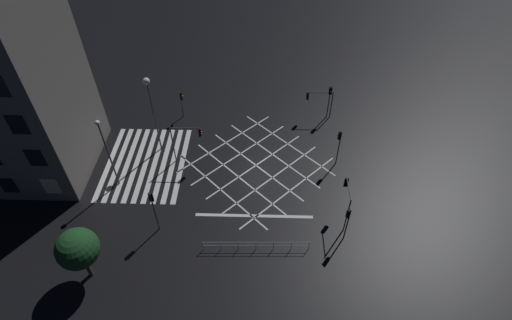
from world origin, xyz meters
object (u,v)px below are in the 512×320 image
at_px(traffic_light_median_south, 187,136).
at_px(street_lamp_west, 105,144).
at_px(street_lamp_east, 150,96).
at_px(street_tree_near, 78,249).
at_px(traffic_light_se_main, 153,204).
at_px(traffic_light_sw_cross, 182,99).
at_px(traffic_light_median_north, 339,141).
at_px(traffic_light_ne_cross, 348,218).
at_px(traffic_light_nw_main, 330,96).
at_px(traffic_light_ne_main, 347,195).
at_px(traffic_light_nw_cross, 318,98).

bearing_deg(traffic_light_median_south, street_lamp_west, -153.36).
xyz_separation_m(street_lamp_east, street_tree_near, (14.42, -2.62, -3.06)).
bearing_deg(street_lamp_west, traffic_light_se_main, 44.34).
height_order(traffic_light_sw_cross, street_lamp_east, street_lamp_east).
height_order(traffic_light_se_main, traffic_light_median_north, traffic_light_se_main).
distance_m(traffic_light_median_north, traffic_light_median_south, 14.31).
xyz_separation_m(traffic_light_median_north, traffic_light_ne_cross, (8.80, -0.35, -0.26)).
bearing_deg(traffic_light_se_main, traffic_light_ne_cross, -92.35).
height_order(traffic_light_median_south, traffic_light_nw_main, traffic_light_median_south).
bearing_deg(traffic_light_nw_main, traffic_light_ne_main, -0.33).
bearing_deg(street_lamp_east, traffic_light_ne_main, 64.41).
height_order(traffic_light_median_south, traffic_light_ne_cross, traffic_light_median_south).
bearing_deg(traffic_light_sw_cross, traffic_light_median_north, -23.66).
bearing_deg(traffic_light_se_main, traffic_light_sw_cross, 1.01).
relative_size(traffic_light_sw_cross, street_tree_near, 0.65).
xyz_separation_m(traffic_light_ne_cross, street_tree_near, (3.86, -19.90, 0.80)).
distance_m(traffic_light_ne_cross, street_lamp_east, 20.61).
height_order(traffic_light_ne_cross, street_lamp_east, street_lamp_east).
distance_m(traffic_light_nw_cross, street_lamp_west, 22.17).
xyz_separation_m(traffic_light_se_main, traffic_light_nw_main, (-15.55, 15.75, -0.34)).
height_order(traffic_light_nw_main, street_lamp_west, street_lamp_west).
xyz_separation_m(traffic_light_sw_cross, traffic_light_nw_main, (-0.33, 16.02, 0.55)).
distance_m(traffic_light_nw_cross, traffic_light_median_south, 14.92).
distance_m(street_lamp_west, street_tree_near, 9.59).
relative_size(traffic_light_ne_main, street_lamp_west, 0.53).
relative_size(traffic_light_median_south, street_tree_near, 0.87).
relative_size(traffic_light_se_main, traffic_light_nw_main, 1.12).
bearing_deg(street_tree_near, traffic_light_median_south, 154.85).
relative_size(traffic_light_nw_main, street_lamp_west, 0.53).
bearing_deg(traffic_light_ne_cross, street_lamp_east, -31.44).
height_order(traffic_light_se_main, traffic_light_nw_main, traffic_light_se_main).
distance_m(traffic_light_se_main, traffic_light_ne_cross, 15.50).
bearing_deg(street_lamp_west, traffic_light_median_north, 98.79).
bearing_deg(traffic_light_median_south, traffic_light_median_north, 0.00).
bearing_deg(traffic_light_nw_main, street_lamp_east, -72.25).
distance_m(traffic_light_sw_cross, street_tree_near, 20.18).
bearing_deg(traffic_light_ne_cross, traffic_light_nw_cross, -86.45).
distance_m(traffic_light_nw_main, street_lamp_west, 23.26).
relative_size(traffic_light_nw_cross, street_lamp_west, 0.45).
xyz_separation_m(traffic_light_se_main, traffic_light_ne_main, (-1.56, 15.67, -0.27)).
xyz_separation_m(traffic_light_se_main, traffic_light_median_south, (-8.17, 1.52, 0.03)).
bearing_deg(traffic_light_ne_main, traffic_light_se_main, 95.68).
relative_size(traffic_light_nw_main, street_tree_near, 0.80).
xyz_separation_m(traffic_light_ne_main, traffic_light_sw_cross, (-13.66, -15.94, -0.61)).
bearing_deg(traffic_light_ne_cross, traffic_light_median_south, -32.25).
xyz_separation_m(traffic_light_nw_main, street_tree_near, (20.04, -20.18, 0.63)).
bearing_deg(traffic_light_nw_cross, street_lamp_west, 28.69).
bearing_deg(traffic_light_nw_main, traffic_light_sw_cross, -88.83).
height_order(traffic_light_median_south, street_lamp_west, street_lamp_west).
distance_m(traffic_light_median_north, traffic_light_nw_main, 7.38).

